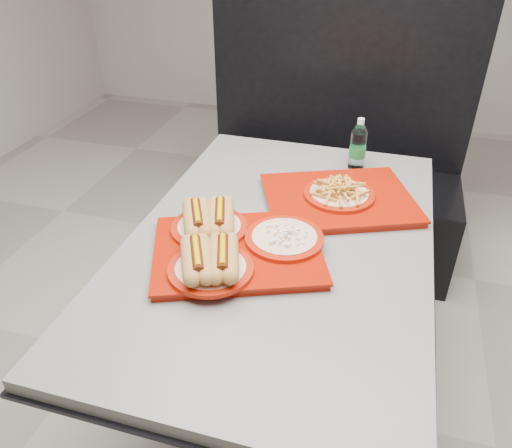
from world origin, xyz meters
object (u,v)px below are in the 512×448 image
(tray_far, at_px, (339,196))
(water_bottle, at_px, (358,147))
(booth_bench, at_px, (329,177))
(tray_near, at_px, (230,244))
(diner_table, at_px, (280,278))

(tray_far, height_order, water_bottle, water_bottle)
(booth_bench, height_order, tray_near, booth_bench)
(booth_bench, bearing_deg, water_bottle, -73.42)
(tray_near, bearing_deg, diner_table, 48.14)
(booth_bench, distance_m, water_bottle, 0.72)
(diner_table, height_order, booth_bench, booth_bench)
(diner_table, height_order, tray_far, tray_far)
(diner_table, xyz_separation_m, booth_bench, (0.00, 1.09, -0.18))
(diner_table, xyz_separation_m, tray_near, (-0.12, -0.13, 0.20))
(booth_bench, relative_size, water_bottle, 6.82)
(tray_near, height_order, tray_far, tray_near)
(diner_table, distance_m, tray_near, 0.27)
(tray_near, distance_m, tray_far, 0.46)
(tray_near, xyz_separation_m, water_bottle, (0.28, 0.67, 0.05))
(tray_near, distance_m, water_bottle, 0.73)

